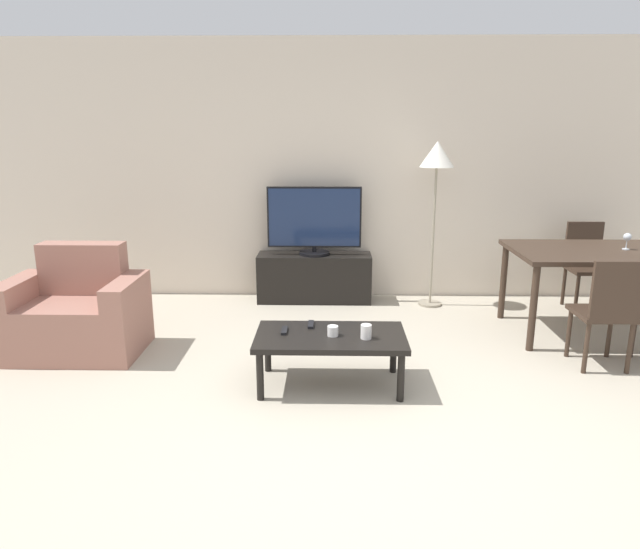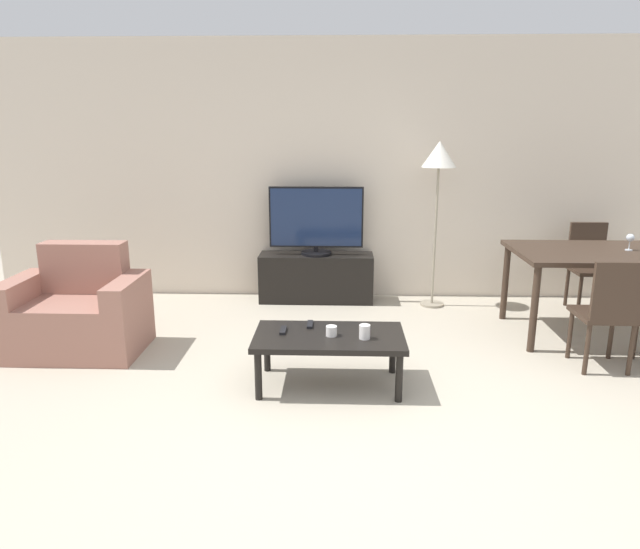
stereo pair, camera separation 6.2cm
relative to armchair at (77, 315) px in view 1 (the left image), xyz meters
The scene contains 15 objects.
ground_plane 2.78m from the armchair, 34.33° to the right, with size 18.00×18.00×0.00m, color #B2A893.
wall_back 3.04m from the armchair, 37.22° to the left, with size 7.83×0.06×2.70m.
armchair is the anchor object (origin of this frame).
tv_stand 2.41m from the armchair, 37.77° to the left, with size 1.20×0.36×0.51m.
tv 2.47m from the armchair, 37.73° to the left, with size 0.98×0.32×0.71m.
coffee_table 2.17m from the armchair, 16.18° to the right, with size 1.06×0.59×0.39m.
dining_table 4.47m from the armchair, ahead, with size 1.47×0.96×0.77m.
dining_chair_near 4.18m from the armchair, ahead, with size 0.40×0.40×0.88m.
dining_chair_far 4.86m from the armchair, 15.54° to the left, with size 0.40×0.40×0.88m.
floor_lamp 3.59m from the armchair, 23.30° to the left, with size 0.34×0.34×1.68m.
remote_primary 1.84m from the armchair, 17.64° to the right, with size 0.04×0.15×0.02m.
remote_secondary 1.99m from the armchair, 12.36° to the right, with size 0.04×0.15×0.02m.
cup_white_near 2.20m from the armchair, 16.67° to the right, with size 0.08×0.08×0.07m.
cup_colored_far 2.43m from the armchair, 16.18° to the right, with size 0.08×0.08×0.10m.
wine_glass_left 4.73m from the armchair, ahead, with size 0.07×0.07×0.15m.
Camera 1 is at (-0.19, -2.84, 1.80)m, focal length 32.00 mm.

